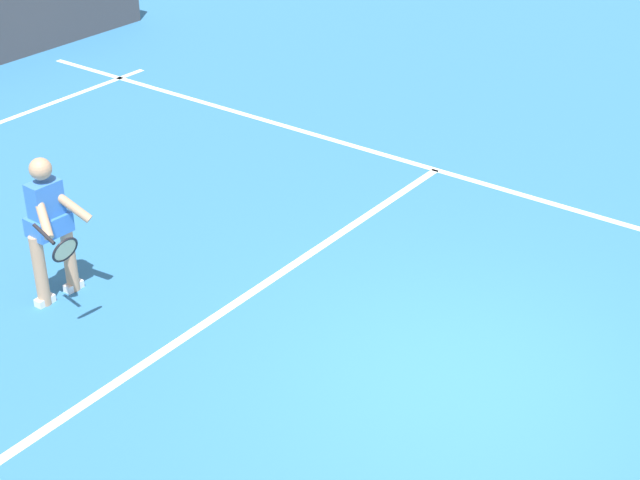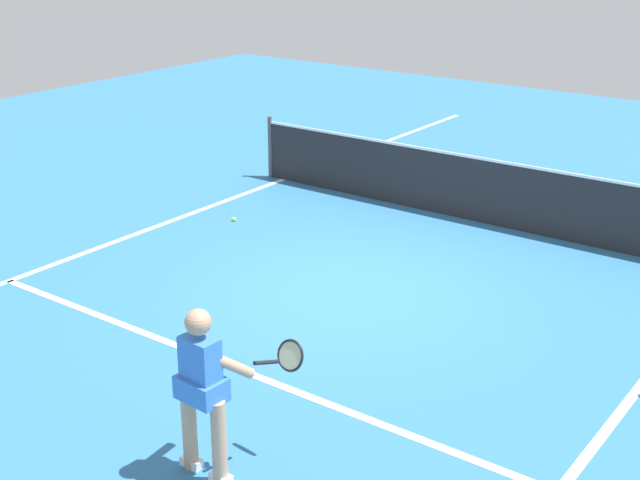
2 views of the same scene
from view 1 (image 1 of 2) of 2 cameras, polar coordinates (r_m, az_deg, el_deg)
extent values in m
plane|color=teal|center=(8.95, 8.13, -8.05)|extent=(28.22, 28.22, 0.00)
cube|color=white|center=(10.08, -4.05, -3.10)|extent=(7.48, 0.10, 0.01)
cube|color=white|center=(11.92, 16.95, 1.01)|extent=(0.10, 19.70, 0.01)
cylinder|color=tan|center=(10.24, -14.46, -0.96)|extent=(0.13, 0.13, 0.78)
cylinder|color=tan|center=(10.07, -16.06, -1.74)|extent=(0.13, 0.13, 0.78)
cube|color=white|center=(10.42, -14.22, -2.62)|extent=(0.20, 0.10, 0.08)
cube|color=white|center=(10.25, -15.80, -3.42)|extent=(0.20, 0.10, 0.08)
cube|color=#3875D6|center=(9.85, -15.74, 1.92)|extent=(0.33, 0.22, 0.52)
cube|color=#3875D6|center=(9.94, -15.59, 0.89)|extent=(0.41, 0.30, 0.20)
sphere|color=tan|center=(9.68, -16.05, 4.02)|extent=(0.22, 0.22, 0.22)
cylinder|color=tan|center=(9.81, -14.54, 2.09)|extent=(0.26, 0.48, 0.37)
cylinder|color=tan|center=(9.66, -15.93, 1.45)|extent=(0.30, 0.46, 0.37)
cylinder|color=black|center=(9.38, -15.85, 0.34)|extent=(0.05, 0.30, 0.14)
torus|color=black|center=(9.19, -14.70, -0.56)|extent=(0.29, 0.13, 0.28)
cylinder|color=beige|center=(9.19, -14.70, -0.56)|extent=(0.24, 0.10, 0.23)
camera|label=2|loc=(11.71, -52.20, 14.30)|focal=49.16mm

